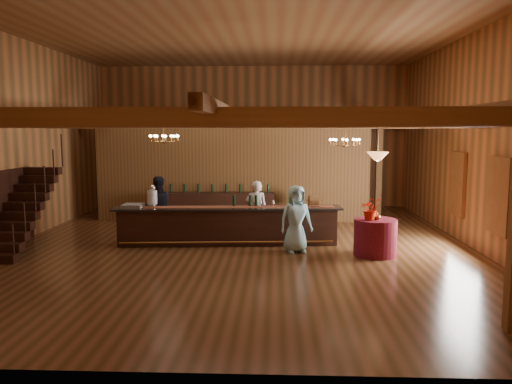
{
  "coord_description": "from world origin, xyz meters",
  "views": [
    {
      "loc": [
        0.95,
        -12.84,
        3.0
      ],
      "look_at": [
        0.4,
        0.83,
        1.31
      ],
      "focal_mm": 35.0,
      "sensor_mm": 36.0,
      "label": 1
    }
  ],
  "objects_px": {
    "chandelier_right": "(345,142)",
    "guest": "(296,219)",
    "backbar_shelf": "(219,208)",
    "round_table": "(375,237)",
    "bartender": "(256,210)",
    "staff_second": "(158,207)",
    "pendant_lamp": "(378,156)",
    "raffle_drum": "(314,200)",
    "beverage_dispenser": "(152,196)",
    "tasting_bar": "(228,225)",
    "chandelier_left": "(164,138)",
    "floor_plant": "(292,207)"
  },
  "relations": [
    {
      "from": "chandelier_left",
      "to": "staff_second",
      "type": "xyz_separation_m",
      "value": [
        -0.25,
        0.11,
        -1.93
      ]
    },
    {
      "from": "backbar_shelf",
      "to": "chandelier_right",
      "type": "distance_m",
      "value": 5.01
    },
    {
      "from": "round_table",
      "to": "staff_second",
      "type": "bearing_deg",
      "value": 162.46
    },
    {
      "from": "chandelier_left",
      "to": "floor_plant",
      "type": "height_order",
      "value": "chandelier_left"
    },
    {
      "from": "backbar_shelf",
      "to": "guest",
      "type": "bearing_deg",
      "value": -65.17
    },
    {
      "from": "chandelier_right",
      "to": "guest",
      "type": "xyz_separation_m",
      "value": [
        -1.32,
        -1.19,
        -1.87
      ]
    },
    {
      "from": "pendant_lamp",
      "to": "floor_plant",
      "type": "height_order",
      "value": "pendant_lamp"
    },
    {
      "from": "raffle_drum",
      "to": "pendant_lamp",
      "type": "height_order",
      "value": "pendant_lamp"
    },
    {
      "from": "raffle_drum",
      "to": "staff_second",
      "type": "relative_size",
      "value": 0.2
    },
    {
      "from": "tasting_bar",
      "to": "backbar_shelf",
      "type": "height_order",
      "value": "tasting_bar"
    },
    {
      "from": "guest",
      "to": "floor_plant",
      "type": "height_order",
      "value": "guest"
    },
    {
      "from": "tasting_bar",
      "to": "beverage_dispenser",
      "type": "relative_size",
      "value": 10.04
    },
    {
      "from": "guest",
      "to": "floor_plant",
      "type": "relative_size",
      "value": 1.46
    },
    {
      "from": "beverage_dispenser",
      "to": "staff_second",
      "type": "height_order",
      "value": "staff_second"
    },
    {
      "from": "tasting_bar",
      "to": "round_table",
      "type": "xyz_separation_m",
      "value": [
        3.66,
        -1.04,
        -0.06
      ]
    },
    {
      "from": "backbar_shelf",
      "to": "tasting_bar",
      "type": "bearing_deg",
      "value": -85.87
    },
    {
      "from": "pendant_lamp",
      "to": "floor_plant",
      "type": "distance_m",
      "value": 4.76
    },
    {
      "from": "tasting_bar",
      "to": "bartender",
      "type": "distance_m",
      "value": 1.03
    },
    {
      "from": "backbar_shelf",
      "to": "bartender",
      "type": "distance_m",
      "value": 2.72
    },
    {
      "from": "chandelier_right",
      "to": "raffle_drum",
      "type": "bearing_deg",
      "value": -160.41
    },
    {
      "from": "pendant_lamp",
      "to": "floor_plant",
      "type": "xyz_separation_m",
      "value": [
        -1.89,
        3.97,
        -1.83
      ]
    },
    {
      "from": "staff_second",
      "to": "floor_plant",
      "type": "bearing_deg",
      "value": -175.39
    },
    {
      "from": "tasting_bar",
      "to": "floor_plant",
      "type": "height_order",
      "value": "floor_plant"
    },
    {
      "from": "backbar_shelf",
      "to": "floor_plant",
      "type": "bearing_deg",
      "value": -9.09
    },
    {
      "from": "guest",
      "to": "pendant_lamp",
      "type": "bearing_deg",
      "value": -25.09
    },
    {
      "from": "backbar_shelf",
      "to": "round_table",
      "type": "distance_m",
      "value": 5.88
    },
    {
      "from": "tasting_bar",
      "to": "round_table",
      "type": "bearing_deg",
      "value": -20.0
    },
    {
      "from": "chandelier_left",
      "to": "floor_plant",
      "type": "bearing_deg",
      "value": 32.43
    },
    {
      "from": "tasting_bar",
      "to": "staff_second",
      "type": "bearing_deg",
      "value": 155.2
    },
    {
      "from": "pendant_lamp",
      "to": "bartender",
      "type": "xyz_separation_m",
      "value": [
        -2.93,
        1.7,
        -1.58
      ]
    },
    {
      "from": "bartender",
      "to": "beverage_dispenser",
      "type": "bearing_deg",
      "value": 14.9
    },
    {
      "from": "beverage_dispenser",
      "to": "raffle_drum",
      "type": "bearing_deg",
      "value": 2.93
    },
    {
      "from": "staff_second",
      "to": "guest",
      "type": "xyz_separation_m",
      "value": [
        3.81,
        -1.56,
        -0.03
      ]
    },
    {
      "from": "beverage_dispenser",
      "to": "guest",
      "type": "distance_m",
      "value": 3.83
    },
    {
      "from": "bartender",
      "to": "staff_second",
      "type": "xyz_separation_m",
      "value": [
        -2.78,
        0.1,
        0.05
      ]
    },
    {
      "from": "beverage_dispenser",
      "to": "round_table",
      "type": "xyz_separation_m",
      "value": [
        5.64,
        -0.94,
        -0.84
      ]
    },
    {
      "from": "raffle_drum",
      "to": "round_table",
      "type": "xyz_separation_m",
      "value": [
        1.39,
        -1.16,
        -0.73
      ]
    },
    {
      "from": "staff_second",
      "to": "floor_plant",
      "type": "distance_m",
      "value": 4.41
    },
    {
      "from": "raffle_drum",
      "to": "staff_second",
      "type": "height_order",
      "value": "staff_second"
    },
    {
      "from": "chandelier_left",
      "to": "guest",
      "type": "distance_m",
      "value": 4.32
    },
    {
      "from": "tasting_bar",
      "to": "round_table",
      "type": "distance_m",
      "value": 3.8
    },
    {
      "from": "chandelier_right",
      "to": "pendant_lamp",
      "type": "xyz_separation_m",
      "value": [
        0.58,
        -1.44,
        -0.3
      ]
    },
    {
      "from": "backbar_shelf",
      "to": "bartender",
      "type": "height_order",
      "value": "bartender"
    },
    {
      "from": "round_table",
      "to": "guest",
      "type": "xyz_separation_m",
      "value": [
        -1.9,
        0.25,
        0.39
      ]
    },
    {
      "from": "tasting_bar",
      "to": "chandelier_left",
      "type": "distance_m",
      "value": 2.99
    },
    {
      "from": "raffle_drum",
      "to": "guest",
      "type": "relative_size",
      "value": 0.2
    },
    {
      "from": "round_table",
      "to": "pendant_lamp",
      "type": "relative_size",
      "value": 1.14
    },
    {
      "from": "pendant_lamp",
      "to": "chandelier_left",
      "type": "bearing_deg",
      "value": 162.75
    },
    {
      "from": "round_table",
      "to": "staff_second",
      "type": "xyz_separation_m",
      "value": [
        -5.71,
        1.81,
        0.42
      ]
    },
    {
      "from": "beverage_dispenser",
      "to": "backbar_shelf",
      "type": "xyz_separation_m",
      "value": [
        1.4,
        3.13,
        -0.78
      ]
    }
  ]
}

